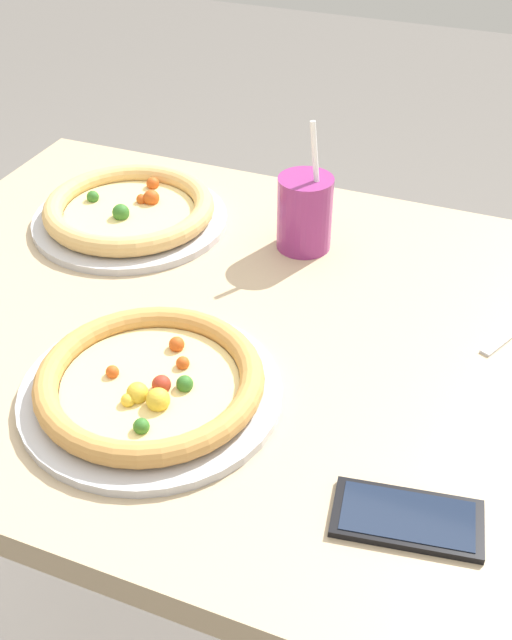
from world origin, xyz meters
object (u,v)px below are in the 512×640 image
pizza_far (130,212)px  cell_phone (407,518)px  pizza_near (150,384)px  drink_cup_colored (304,213)px

pizza_far → cell_phone: (0.55, -0.42, -0.02)m
pizza_near → pizza_far: same height
cell_phone → pizza_near: bearing=168.2°
pizza_near → cell_phone: size_ratio=1.96×
drink_cup_colored → cell_phone: drink_cup_colored is taller
pizza_far → pizza_near: bearing=-57.5°
drink_cup_colored → cell_phone: size_ratio=1.26×
pizza_far → drink_cup_colored: size_ratio=1.54×
drink_cup_colored → cell_phone: (0.27, -0.46, -0.05)m
drink_cup_colored → pizza_far: bearing=-172.5°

